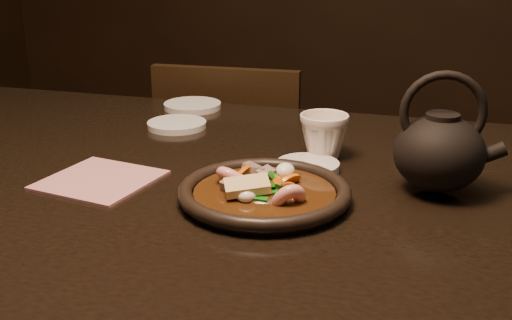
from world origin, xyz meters
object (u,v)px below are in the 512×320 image
(chair, at_px, (238,195))
(tea_cup, at_px, (324,135))
(table, at_px, (214,220))
(plate, at_px, (264,193))
(teapot, at_px, (440,149))

(chair, distance_m, tea_cup, 0.69)
(chair, height_order, tea_cup, tea_cup)
(tea_cup, bearing_deg, chair, 122.26)
(table, xyz_separation_m, tea_cup, (0.15, 0.14, 0.12))
(plate, bearing_deg, table, 144.81)
(chair, relative_size, tea_cup, 9.67)
(chair, height_order, plate, chair)
(chair, xyz_separation_m, plate, (0.27, -0.72, 0.32))
(plate, xyz_separation_m, teapot, (0.24, 0.11, 0.05))
(chair, distance_m, plate, 0.83)
(plate, relative_size, tea_cup, 2.98)
(chair, height_order, teapot, teapot)
(tea_cup, distance_m, teapot, 0.22)
(table, distance_m, tea_cup, 0.24)
(chair, distance_m, teapot, 0.88)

